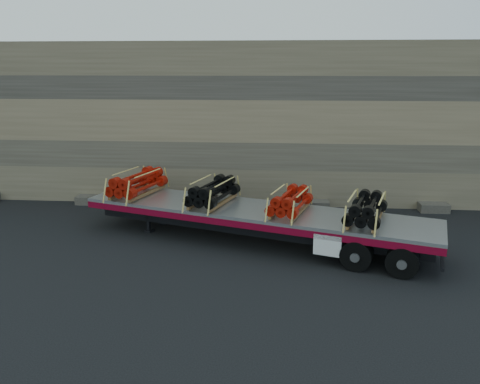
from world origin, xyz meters
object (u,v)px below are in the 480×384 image
Objects in this scene: bundle_midfront at (213,192)px; bundle_rear at (366,210)px; bundle_midrear at (290,202)px; trailer at (253,225)px; bundle_front at (137,184)px.

bundle_rear is at bearing 0.00° from bundle_midfront.
bundle_midfront is at bearing 180.00° from bundle_rear.
bundle_midrear is 0.95× the size of bundle_rear.
bundle_midfront reaches higher than trailer.
bundle_midfront is (3.03, -0.98, -0.02)m from bundle_front.
bundle_rear reaches higher than trailer.
bundle_midfront is 5.32m from bundle_rear.
bundle_front reaches higher than bundle_midfront.
bundle_front is at bearing -180.00° from bundle_midfront.
trailer is 5.35× the size of bundle_midfront.
bundle_rear is (3.58, -1.16, 1.00)m from trailer.
bundle_midfront reaches higher than bundle_midrear.
bundle_midfront is (-1.48, 0.48, 1.02)m from trailer.
trailer is 3.90m from bundle_rear.
bundle_midrear is at bearing 0.00° from bundle_front.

